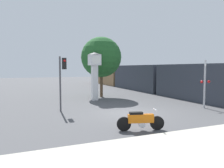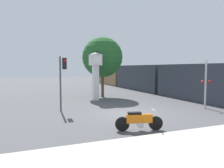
% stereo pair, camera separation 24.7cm
% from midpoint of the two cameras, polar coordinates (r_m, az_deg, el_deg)
% --- Properties ---
extents(ground_plane, '(120.00, 120.00, 0.00)m').
position_cam_midpoint_polar(ground_plane, '(14.80, 5.03, -7.64)').
color(ground_plane, '#4C4C4F').
extents(motorcycle, '(2.28, 0.83, 1.03)m').
position_cam_midpoint_polar(motorcycle, '(10.79, 7.72, -9.44)').
color(motorcycle, black).
rests_on(motorcycle, ground_plane).
extents(clock_tower, '(1.21, 1.21, 4.49)m').
position_cam_midpoint_polar(clock_tower, '(20.48, -3.99, 4.07)').
color(clock_tower, white).
rests_on(clock_tower, ground_plane).
extents(freight_train, '(2.80, 34.00, 3.40)m').
position_cam_midpoint_polar(freight_train, '(30.81, 7.96, 1.69)').
color(freight_train, '#333842').
rests_on(freight_train, ground_plane).
extents(traffic_light, '(0.50, 0.35, 3.84)m').
position_cam_midpoint_polar(traffic_light, '(15.67, -12.37, 2.72)').
color(traffic_light, '#47474C').
rests_on(traffic_light, ground_plane).
extents(railroad_crossing_signal, '(0.90, 0.82, 3.64)m').
position_cam_midpoint_polar(railroad_crossing_signal, '(17.77, 23.66, 0.49)').
color(railroad_crossing_signal, '#B7B7BC').
rests_on(railroad_crossing_signal, ground_plane).
extents(street_tree, '(4.18, 4.18, 6.25)m').
position_cam_midpoint_polar(street_tree, '(22.85, -2.19, 7.01)').
color(street_tree, brown).
rests_on(street_tree, ground_plane).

